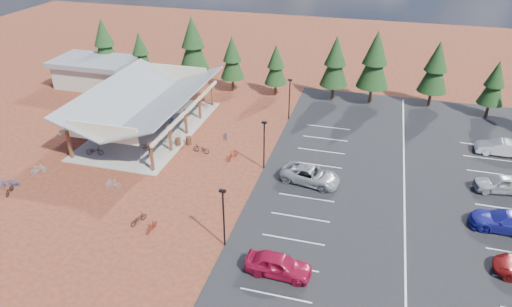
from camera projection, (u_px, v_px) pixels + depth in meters
name	position (u px, v px, depth m)	size (l,w,h in m)	color
ground	(210.00, 171.00, 44.97)	(140.00, 140.00, 0.00)	#552216
asphalt_lot	(404.00, 182.00, 43.18)	(27.00, 44.00, 0.04)	black
concrete_pad	(150.00, 129.00, 53.16)	(10.60, 18.60, 0.10)	gray
bike_pavilion	(147.00, 99.00, 51.32)	(11.65, 19.40, 4.97)	brown
outbuilding	(95.00, 72.00, 64.70)	(11.00, 7.00, 3.90)	#ADA593
lamp_post_0	(224.00, 214.00, 33.95)	(0.50, 0.25, 5.14)	black
lamp_post_1	(264.00, 142.00, 44.04)	(0.50, 0.25, 5.14)	black
lamp_post_2	(289.00, 97.00, 54.13)	(0.50, 0.25, 5.14)	black
trash_bin_0	(178.00, 142.00, 49.41)	(0.60, 0.60, 0.90)	#452718
trash_bin_1	(189.00, 141.00, 49.72)	(0.60, 0.60, 0.90)	#452718
pine_0	(104.00, 42.00, 66.03)	(3.75, 3.75, 8.74)	#382314
pine_1	(140.00, 52.00, 65.39)	(3.06, 3.06, 7.12)	#382314
pine_2	(193.00, 43.00, 63.28)	(4.19, 4.19, 9.75)	#382314
pine_3	(232.00, 58.00, 61.68)	(3.29, 3.29, 7.66)	#382314
pine_4	(276.00, 65.00, 60.40)	(3.01, 3.01, 7.01)	#382314
pine_5	(335.00, 61.00, 58.56)	(3.68, 3.68, 8.56)	#382314
pine_6	(375.00, 60.00, 57.18)	(4.10, 4.10, 9.54)	#382314
pine_7	(436.00, 67.00, 56.60)	(3.67, 3.67, 8.54)	#382314
pine_8	(495.00, 83.00, 54.24)	(3.05, 3.05, 7.09)	#382314
bike_0	(95.00, 151.00, 47.43)	(0.64, 1.82, 0.96)	black
bike_1	(132.00, 132.00, 51.04)	(0.50, 1.77, 1.07)	gray
bike_2	(130.00, 118.00, 54.42)	(0.63, 1.81, 0.95)	navy
bike_3	(158.00, 108.00, 57.06)	(0.49, 1.72, 1.03)	#A02818
bike_4	(148.00, 147.00, 48.28)	(0.57, 1.63, 0.86)	black
bike_5	(165.00, 139.00, 49.70)	(0.44, 1.56, 0.94)	gray
bike_6	(174.00, 120.00, 54.06)	(0.61, 1.75, 0.92)	navy
bike_7	(202.00, 103.00, 58.49)	(0.44, 1.55, 0.93)	maroon
bike_8	(9.00, 190.00, 41.37)	(0.53, 1.52, 0.80)	black
bike_9	(39.00, 169.00, 44.43)	(0.44, 1.54, 0.93)	gray
bike_10	(9.00, 182.00, 42.28)	(0.66, 1.90, 1.00)	#133E9C
bike_11	(152.00, 226.00, 36.71)	(0.43, 1.53, 0.92)	maroon
bike_12	(138.00, 219.00, 37.60)	(0.58, 1.66, 0.87)	black
bike_13	(113.00, 184.00, 42.19)	(0.44, 1.55, 0.93)	#909499
bike_14	(226.00, 135.00, 50.97)	(0.54, 1.54, 0.81)	navy
bike_15	(233.00, 155.00, 46.80)	(0.51, 1.81, 1.09)	maroon
bike_16	(201.00, 149.00, 48.00)	(0.67, 1.92, 1.01)	black
car_0	(278.00, 265.00, 32.28)	(1.92, 4.77, 1.63)	maroon
car_2	(311.00, 175.00, 42.79)	(2.60, 5.63, 1.56)	gray
car_7	(508.00, 221.00, 36.60)	(2.35, 5.77, 1.68)	navy
car_8	(502.00, 184.00, 41.45)	(1.94, 4.83, 1.65)	#989BA0
car_9	(500.00, 148.00, 47.53)	(1.68, 4.81, 1.58)	silver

